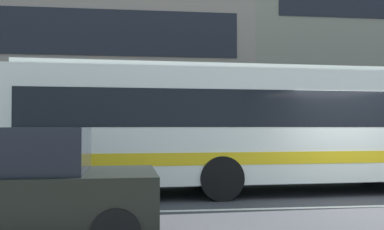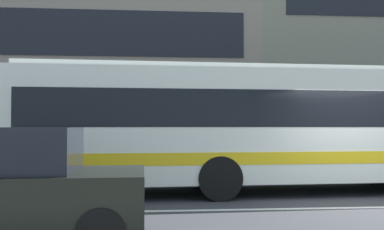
% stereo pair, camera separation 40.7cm
% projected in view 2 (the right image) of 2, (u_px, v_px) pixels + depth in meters
% --- Properties ---
extents(ground_plane, '(160.00, 160.00, 0.00)m').
position_uv_depth(ground_plane, '(371.00, 208.00, 9.12)').
color(ground_plane, '#37373C').
extents(lane_centre_line, '(60.00, 0.16, 0.01)m').
position_uv_depth(lane_centre_line, '(371.00, 207.00, 9.12)').
color(lane_centre_line, silver).
rests_on(lane_centre_line, ground_plane).
extents(hedge_row_far, '(17.36, 1.10, 0.76)m').
position_uv_depth(hedge_row_far, '(288.00, 165.00, 14.87)').
color(hedge_row_far, '#255E2D').
rests_on(hedge_row_far, ground_plane).
extents(apartment_block_left, '(19.84, 9.71, 9.28)m').
position_uv_depth(apartment_block_left, '(44.00, 67.00, 22.28)').
color(apartment_block_left, gray).
rests_on(apartment_block_left, ground_plane).
extents(transit_bus, '(10.98, 2.99, 3.11)m').
position_uv_depth(transit_bus, '(237.00, 124.00, 11.18)').
color(transit_bus, white).
rests_on(transit_bus, ground_plane).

